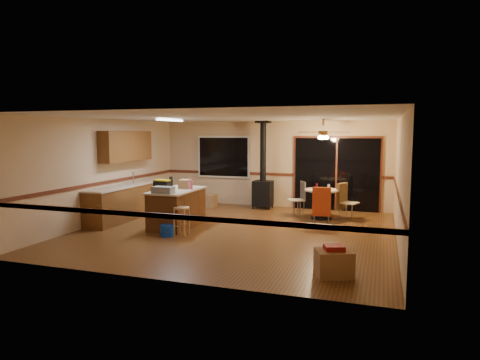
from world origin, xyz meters
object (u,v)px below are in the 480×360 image
at_px(bar_stool, 182,221).
at_px(chair_right, 343,197).
at_px(chair_left, 300,195).
at_px(box_under_window, 208,201).
at_px(chair_near, 322,202).
at_px(wood_stove, 263,184).
at_px(box_corner_a, 334,263).
at_px(toolbox_grey, 163,190).
at_px(toolbox_black, 162,185).
at_px(dining_table, 322,199).
at_px(box_corner_b, 338,264).
at_px(blue_bucket, 167,231).
at_px(kitchen_island, 177,208).

distance_m(bar_stool, chair_right, 4.35).
xyz_separation_m(chair_left, box_under_window, (-2.91, 0.52, -0.39)).
relative_size(chair_near, box_under_window, 1.44).
bearing_deg(wood_stove, box_corner_a, -64.08).
relative_size(chair_near, box_corner_a, 1.27).
xyz_separation_m(toolbox_grey, chair_near, (3.30, 1.82, -0.38)).
distance_m(toolbox_grey, box_corner_a, 4.45).
relative_size(toolbox_black, dining_table, 0.43).
bearing_deg(dining_table, toolbox_black, -147.62).
bearing_deg(chair_right, dining_table, -167.39).
bearing_deg(box_corner_b, chair_left, 108.06).
distance_m(blue_bucket, box_corner_a, 4.04).
bearing_deg(bar_stool, toolbox_grey, 167.16).
bearing_deg(kitchen_island, bar_stool, -56.96).
bearing_deg(blue_bucket, toolbox_grey, 128.43).
distance_m(kitchen_island, wood_stove, 3.33).
xyz_separation_m(kitchen_island, wood_stove, (1.30, 3.05, 0.28)).
bearing_deg(box_corner_a, toolbox_black, 151.65).
xyz_separation_m(box_corner_a, box_corner_b, (0.06, 0.15, -0.06)).
xyz_separation_m(toolbox_black, chair_right, (4.01, 2.32, -0.41)).
xyz_separation_m(wood_stove, chair_left, (1.27, -0.86, -0.14)).
height_order(box_corner_a, box_corner_b, box_corner_a).
bearing_deg(toolbox_black, toolbox_grey, -59.60).
distance_m(wood_stove, toolbox_black, 3.60).
relative_size(bar_stool, box_corner_b, 1.68).
xyz_separation_m(dining_table, chair_right, (0.53, 0.12, 0.07)).
bearing_deg(box_under_window, box_corner_b, -48.98).
xyz_separation_m(blue_bucket, box_corner_b, (3.81, -1.36, 0.03)).
relative_size(wood_stove, toolbox_black, 6.53).
height_order(bar_stool, chair_left, chair_left).
distance_m(toolbox_black, box_corner_b, 4.92).
xyz_separation_m(wood_stove, box_corner_a, (2.69, -5.53, -0.52)).
height_order(chair_right, box_corner_b, chair_right).
bearing_deg(toolbox_black, dining_table, 32.38).
xyz_separation_m(blue_bucket, chair_right, (3.47, 3.12, 0.47)).
bearing_deg(toolbox_grey, box_corner_b, -22.34).
distance_m(toolbox_black, chair_left, 3.73).
relative_size(blue_bucket, box_under_window, 0.62).
xyz_separation_m(chair_left, box_corner_a, (1.41, -4.66, -0.38)).
height_order(toolbox_black, chair_near, toolbox_black).
xyz_separation_m(kitchen_island, chair_left, (2.57, 2.19, 0.14)).
height_order(chair_near, box_under_window, chair_near).
xyz_separation_m(bar_stool, box_corner_b, (3.54, -1.55, -0.16)).
relative_size(chair_right, box_corner_a, 1.27).
bearing_deg(bar_stool, box_under_window, 103.55).
relative_size(blue_bucket, chair_left, 0.55).
xyz_separation_m(chair_left, box_corner_b, (1.47, -4.51, -0.44)).
height_order(toolbox_grey, chair_left, toolbox_grey).
xyz_separation_m(box_under_window, box_corner_b, (4.38, -5.03, -0.04)).
relative_size(bar_stool, blue_bucket, 2.10).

